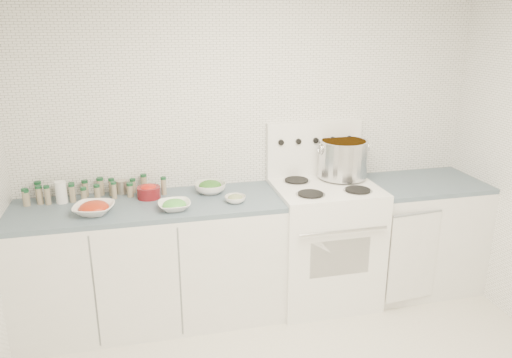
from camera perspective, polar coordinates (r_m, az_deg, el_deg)
name	(u,v)px	position (r m, az deg, el deg)	size (l,w,h in m)	color
room_walls	(326,145)	(2.35, 8.05, 3.85)	(3.54, 3.04, 2.52)	white
counter_left	(152,262)	(3.71, -11.83, -9.30)	(1.85, 0.62, 0.90)	white
stove	(323,239)	(3.91, 7.69, -6.80)	(0.76, 0.70, 1.36)	white
counter_right	(418,234)	(4.28, 18.07, -6.02)	(0.89, 0.67, 0.90)	white
stock_pot	(343,157)	(3.90, 9.91, 2.45)	(0.40, 0.37, 0.29)	silver
bowl_tomato	(94,208)	(3.43, -18.03, -3.20)	(0.31, 0.31, 0.09)	white
bowl_snowpea	(174,205)	(3.38, -9.31, -2.96)	(0.22, 0.22, 0.07)	white
bowl_broccoli	(210,187)	(3.67, -5.26, -0.91)	(0.28, 0.28, 0.09)	white
bowl_zucchini	(235,199)	(3.47, -2.39, -2.25)	(0.19, 0.19, 0.06)	white
bowl_pepper	(149,191)	(3.62, -12.17, -1.37)	(0.16, 0.16, 0.10)	maroon
salt_canister	(61,192)	(3.69, -21.38, -1.42)	(0.08, 0.08, 0.15)	white
tin_can	(122,187)	(3.76, -15.08, -0.89)	(0.08, 0.08, 0.10)	#A69B8C
spice_cluster	(86,190)	(3.72, -18.86, -1.23)	(0.97, 0.16, 0.14)	gray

